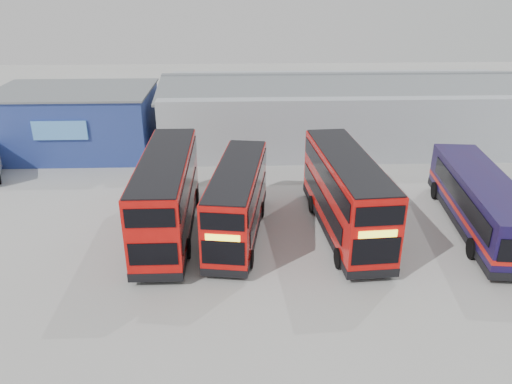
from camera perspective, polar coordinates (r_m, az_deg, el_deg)
The scene contains 7 objects.
ground_plane at distance 25.55m, azimuth 0.43°, elevation -8.31°, with size 120.00×120.00×0.00m, color gray.
office_block at distance 43.11m, azimuth -19.77°, elevation 7.69°, with size 12.30×8.32×5.12m.
maintenance_shed at distance 43.95m, azimuth 9.90°, elevation 9.07°, with size 30.50×12.00×5.89m.
double_decker_left at distance 27.86m, azimuth -10.13°, elevation -0.52°, with size 2.80×10.83×4.57m.
double_decker_centre at distance 27.38m, azimuth -2.13°, elevation -1.19°, with size 3.65×9.78×4.05m.
double_decker_right at distance 28.05m, azimuth 10.20°, elevation -0.42°, with size 3.32×10.80×4.50m.
single_decker_blue at distance 30.90m, azimuth 24.24°, elevation -1.26°, with size 3.96×11.99×3.19m.
Camera 1 is at (-0.97, -21.58, 13.65)m, focal length 35.00 mm.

